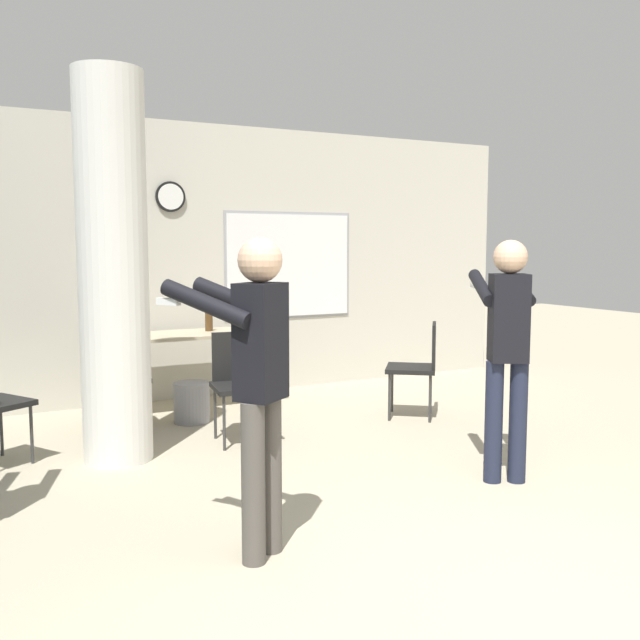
{
  "coord_description": "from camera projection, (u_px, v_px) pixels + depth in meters",
  "views": [
    {
      "loc": [
        -2.07,
        -2.05,
        1.58
      ],
      "look_at": [
        0.18,
        2.24,
        1.07
      ],
      "focal_mm": 40.0,
      "sensor_mm": 36.0,
      "label": 1
    }
  ],
  "objects": [
    {
      "name": "folding_table",
      "position": [
        195.0,
        339.0,
        6.84
      ],
      "size": [
        1.46,
        0.64,
        0.74
      ],
      "color": "tan",
      "rests_on": "ground_plane"
    },
    {
      "name": "chair_table_front",
      "position": [
        239.0,
        378.0,
        5.73
      ],
      "size": [
        0.5,
        0.5,
        0.87
      ],
      "color": "black",
      "rests_on": "ground_plane"
    },
    {
      "name": "person_playing_front",
      "position": [
        256.0,
        372.0,
        3.53
      ],
      "size": [
        0.58,
        0.64,
        1.62
      ],
      "color": "#514C47",
      "rests_on": "ground_plane"
    },
    {
      "name": "chair_mid_room",
      "position": [
        419.0,
        362.0,
        6.49
      ],
      "size": [
        0.62,
        0.62,
        0.87
      ],
      "color": "black",
      "rests_on": "ground_plane"
    },
    {
      "name": "ground_plane",
      "position": [
        534.0,
        631.0,
        2.92
      ],
      "size": [
        24.0,
        24.0,
        0.0
      ],
      "primitive_type": "plane",
      "color": "#ADA389"
    },
    {
      "name": "bottle_on_table",
      "position": [
        209.0,
        321.0,
        6.97
      ],
      "size": [
        0.08,
        0.08,
        0.26
      ],
      "color": "#4C3319",
      "rests_on": "folding_table"
    },
    {
      "name": "waste_bin",
      "position": [
        192.0,
        402.0,
        6.34
      ],
      "size": [
        0.32,
        0.32,
        0.36
      ],
      "color": "gray",
      "rests_on": "ground_plane"
    },
    {
      "name": "person_playing_side",
      "position": [
        507.0,
        341.0,
        4.69
      ],
      "size": [
        0.54,
        0.67,
        1.61
      ],
      "color": "#1E2338",
      "rests_on": "ground_plane"
    },
    {
      "name": "support_pillar",
      "position": [
        113.0,
        270.0,
        5.11
      ],
      "size": [
        0.5,
        0.5,
        2.8
      ],
      "color": "silver",
      "rests_on": "ground_plane"
    },
    {
      "name": "chair_table_left",
      "position": [
        121.0,
        373.0,
        5.94
      ],
      "size": [
        0.44,
        0.44,
        0.87
      ],
      "color": "black",
      "rests_on": "ground_plane"
    },
    {
      "name": "wall_back",
      "position": [
        178.0,
        262.0,
        7.24
      ],
      "size": [
        8.0,
        0.15,
        2.8
      ],
      "color": "beige",
      "rests_on": "ground_plane"
    }
  ]
}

